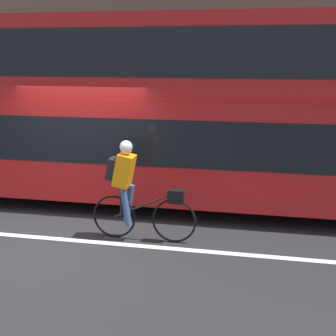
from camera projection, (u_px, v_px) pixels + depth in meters
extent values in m
plane|color=#232326|center=(64.00, 236.00, 8.14)|extent=(80.00, 80.00, 0.00)
cube|color=silver|center=(59.00, 239.00, 7.98)|extent=(50.00, 0.14, 0.01)
cube|color=gray|center=(147.00, 159.00, 13.72)|extent=(60.00, 2.51, 0.13)
cube|color=brown|center=(157.00, 45.00, 14.28)|extent=(60.00, 0.30, 6.64)
cylinder|color=black|center=(46.00, 173.00, 10.44)|extent=(0.97, 0.30, 0.97)
cube|color=#B21919|center=(199.00, 144.00, 9.57)|extent=(11.11, 2.57, 1.97)
cube|color=black|center=(199.00, 133.00, 9.51)|extent=(10.66, 2.59, 0.87)
cube|color=#B21919|center=(200.00, 56.00, 9.15)|extent=(11.11, 2.46, 1.54)
cube|color=black|center=(200.00, 52.00, 9.13)|extent=(10.66, 2.48, 0.86)
torus|color=black|center=(174.00, 221.00, 7.77)|extent=(0.75, 0.04, 0.75)
torus|color=black|center=(114.00, 217.00, 7.98)|extent=(0.75, 0.04, 0.75)
cylinder|color=black|center=(144.00, 205.00, 7.82)|extent=(1.05, 0.03, 0.51)
cylinder|color=black|center=(121.00, 202.00, 7.88)|extent=(0.03, 0.03, 0.56)
cube|color=black|center=(176.00, 196.00, 7.66)|extent=(0.26, 0.16, 0.22)
cube|color=orange|center=(124.00, 170.00, 7.74)|extent=(0.37, 0.32, 0.58)
cube|color=black|center=(113.00, 169.00, 7.77)|extent=(0.21, 0.26, 0.38)
cylinder|color=#384C7A|center=(129.00, 204.00, 7.96)|extent=(0.22, 0.11, 0.68)
cylinder|color=#384C7A|center=(126.00, 207.00, 7.79)|extent=(0.20, 0.11, 0.68)
sphere|color=tan|center=(126.00, 149.00, 7.65)|extent=(0.19, 0.19, 0.19)
sphere|color=silver|center=(126.00, 147.00, 7.64)|extent=(0.21, 0.21, 0.21)
cylinder|color=#262628|center=(164.00, 141.00, 13.36)|extent=(0.52, 0.52, 1.03)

